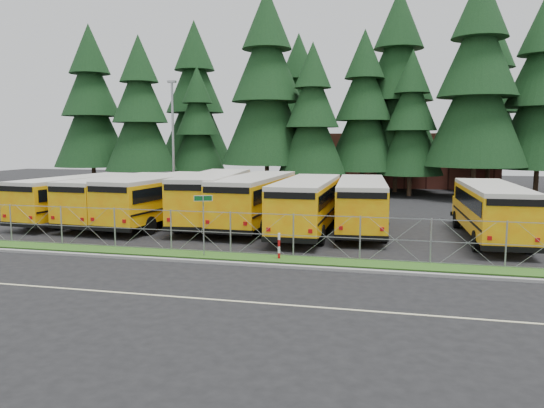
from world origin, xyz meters
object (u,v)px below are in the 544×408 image
(bus_3, at_px, (215,199))
(bus_4, at_px, (257,201))
(bus_6, at_px, (361,206))
(bus_5, at_px, (308,206))
(bus_0, at_px, (80,199))
(bus_2, at_px, (162,200))
(bus_east, at_px, (490,212))
(striped_bollard, at_px, (279,246))
(street_sign, at_px, (203,212))
(bus_1, at_px, (123,200))
(light_standard, at_px, (173,137))

(bus_3, relative_size, bus_4, 1.03)
(bus_3, xyz_separation_m, bus_6, (9.18, -0.44, -0.11))
(bus_5, bearing_deg, bus_6, 23.88)
(bus_0, xyz_separation_m, bus_6, (18.14, 0.54, 0.04))
(bus_2, bearing_deg, bus_east, 3.85)
(striped_bollard, bearing_deg, street_sign, -177.75)
(bus_east, bearing_deg, bus_1, 176.21)
(bus_3, bearing_deg, bus_6, -8.17)
(bus_5, height_order, bus_east, bus_5)
(bus_0, height_order, bus_5, bus_5)
(striped_bollard, bearing_deg, bus_0, 152.66)
(bus_6, bearing_deg, bus_east, -13.86)
(bus_east, distance_m, striped_bollard, 12.23)
(bus_2, height_order, bus_3, bus_3)
(bus_0, relative_size, light_standard, 1.11)
(street_sign, bearing_deg, striped_bollard, 2.25)
(bus_1, height_order, striped_bollard, bus_1)
(bus_4, distance_m, striped_bollard, 9.18)
(bus_east, bearing_deg, bus_2, 176.18)
(bus_1, relative_size, light_standard, 1.12)
(bus_2, relative_size, street_sign, 4.18)
(bus_2, relative_size, light_standard, 1.16)
(bus_6, distance_m, light_standard, 19.70)
(bus_1, bearing_deg, light_standard, 101.34)
(striped_bollard, height_order, light_standard, light_standard)
(bus_3, bearing_deg, bus_1, -176.92)
(bus_6, xyz_separation_m, street_sign, (-6.53, -8.49, 0.52))
(bus_0, bearing_deg, striped_bollard, -20.64)
(bus_2, height_order, bus_4, bus_4)
(bus_0, relative_size, bus_6, 0.97)
(bus_0, relative_size, bus_east, 0.99)
(bus_east, bearing_deg, bus_4, 172.37)
(bus_1, height_order, bus_3, bus_3)
(bus_5, relative_size, street_sign, 4.20)
(bus_2, distance_m, bus_4, 6.06)
(bus_3, distance_m, bus_east, 16.10)
(bus_3, relative_size, street_sign, 4.39)
(bus_0, bearing_deg, bus_3, 12.93)
(bus_6, bearing_deg, bus_0, 177.63)
(bus_2, height_order, street_sign, bus_2)
(bus_4, height_order, bus_east, bus_4)
(street_sign, xyz_separation_m, striped_bollard, (3.51, 0.14, -1.43))
(street_sign, height_order, striped_bollard, street_sign)
(bus_5, xyz_separation_m, bus_east, (9.77, 0.15, -0.05))
(street_sign, bearing_deg, bus_4, 88.79)
(bus_east, bearing_deg, light_standard, 151.83)
(bus_3, bearing_deg, light_standard, 120.61)
(bus_3, xyz_separation_m, bus_east, (16.02, -1.62, -0.12))
(bus_east, xyz_separation_m, striped_bollard, (-9.86, -7.17, -0.89))
(bus_1, height_order, light_standard, light_standard)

